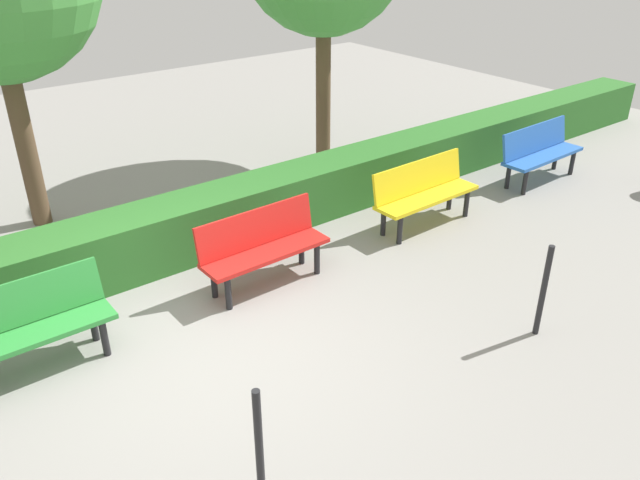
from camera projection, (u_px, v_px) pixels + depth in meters
ground_plane at (206, 352)px, 6.11m from camera, size 22.63×22.63×0.00m
bench_blue at (540, 151)px, 9.75m from camera, size 1.59×0.51×0.86m
bench_yellow at (424, 191)px, 8.38m from camera, size 1.61×0.49×0.86m
bench_red at (262, 245)px, 7.03m from camera, size 1.50×0.47×0.86m
bench_green at (30, 323)px, 5.71m from camera, size 1.42×0.46×0.86m
hedge_row at (213, 220)px, 7.87m from camera, size 18.63×0.70×0.72m
railing_post_mid at (543, 291)px, 6.15m from camera, size 0.06×0.06×1.00m
railing_post_far at (259, 446)px, 4.38m from camera, size 0.06×0.06×1.00m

